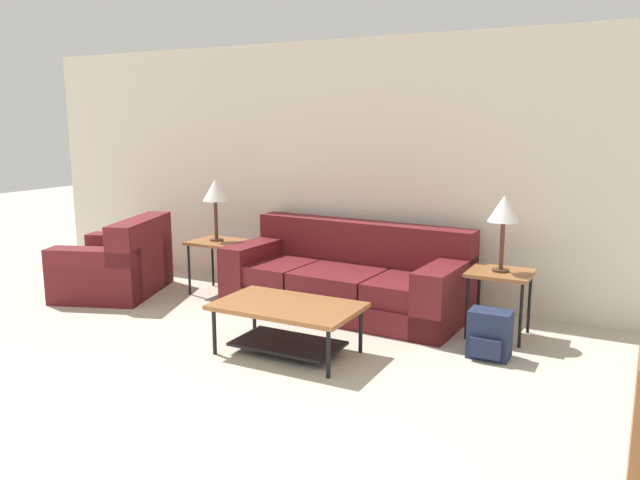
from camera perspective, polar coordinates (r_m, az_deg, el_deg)
The scene contains 9 objects.
wall_back at distance 6.31m, azimuth 5.71°, elevation 6.30°, with size 8.84×0.06×2.60m.
couch at distance 6.00m, azimuth 2.45°, elevation -3.68°, with size 2.34×1.10×0.82m.
armchair at distance 6.90m, azimuth -18.07°, elevation -2.29°, with size 1.22×1.33×0.80m.
coffee_table at distance 4.88m, azimuth -2.98°, elevation -7.02°, with size 1.11×0.68×0.40m.
side_table_left at distance 6.62m, azimuth -9.41°, elevation -0.57°, with size 0.51×0.48×0.56m.
side_table_right at distance 5.42m, azimuth 16.14°, elevation -3.40°, with size 0.51×0.48×0.56m.
table_lamp_left at distance 6.53m, azimuth -9.57°, elevation 4.32°, with size 0.26×0.26×0.64m.
table_lamp_right at distance 5.31m, azimuth 16.46°, elevation 2.56°, with size 0.26×0.26×0.64m.
backpack at distance 5.00m, azimuth 15.24°, elevation -8.37°, with size 0.31×0.29×0.37m.
Camera 1 is at (2.36, -1.18, 1.79)m, focal length 35.00 mm.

